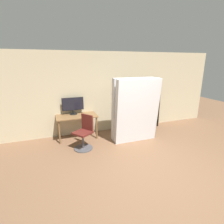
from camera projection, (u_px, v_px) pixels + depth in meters
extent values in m
plane|color=brown|center=(157.00, 176.00, 3.75)|extent=(16.00, 16.00, 0.00)
cube|color=#C6B793|center=(111.00, 92.00, 6.03)|extent=(8.00, 0.06, 2.70)
cube|color=brown|center=(77.00, 116.00, 5.46)|extent=(1.25, 0.66, 0.03)
cylinder|color=brown|center=(59.00, 133.00, 5.14)|extent=(0.05, 0.05, 0.72)
cylinder|color=brown|center=(97.00, 128.00, 5.50)|extent=(0.05, 0.05, 0.72)
cylinder|color=brown|center=(58.00, 126.00, 5.62)|extent=(0.05, 0.05, 0.72)
cylinder|color=brown|center=(93.00, 123.00, 5.99)|extent=(0.05, 0.05, 0.72)
cylinder|color=black|center=(73.00, 114.00, 5.60)|extent=(0.24, 0.24, 0.02)
cylinder|color=black|center=(73.00, 112.00, 5.58)|extent=(0.04, 0.04, 0.12)
cube|color=black|center=(73.00, 104.00, 5.52)|extent=(0.67, 0.02, 0.41)
cube|color=black|center=(73.00, 104.00, 5.51)|extent=(0.65, 0.03, 0.39)
cylinder|color=#4C4C51|center=(83.00, 148.00, 4.94)|extent=(0.52, 0.52, 0.03)
cylinder|color=#4C4C51|center=(83.00, 141.00, 4.87)|extent=(0.05, 0.05, 0.43)
cube|color=#591E19|center=(83.00, 133.00, 4.81)|extent=(0.61, 0.61, 0.05)
cube|color=#591E19|center=(87.00, 122.00, 4.90)|extent=(0.27, 0.34, 0.45)
cube|color=#2D2319|center=(143.00, 106.00, 6.39)|extent=(0.02, 0.31, 1.62)
cube|color=#2D2319|center=(157.00, 105.00, 6.59)|extent=(0.02, 0.31, 1.62)
cube|color=#2D2319|center=(148.00, 104.00, 6.62)|extent=(0.63, 0.02, 1.62)
cube|color=#2D2319|center=(149.00, 126.00, 6.71)|extent=(0.60, 0.27, 0.02)
cube|color=#2D2319|center=(149.00, 116.00, 6.60)|extent=(0.60, 0.27, 0.02)
cube|color=#2D2319|center=(150.00, 105.00, 6.49)|extent=(0.60, 0.27, 0.02)
cube|color=#2D2319|center=(151.00, 95.00, 6.38)|extent=(0.60, 0.27, 0.02)
cube|color=#2D2319|center=(151.00, 84.00, 6.27)|extent=(0.60, 0.27, 0.02)
cube|color=brown|center=(143.00, 123.00, 6.57)|extent=(0.04, 0.23, 0.26)
cube|color=red|center=(144.00, 122.00, 6.62)|extent=(0.04, 0.22, 0.31)
cube|color=gold|center=(145.00, 122.00, 6.63)|extent=(0.03, 0.23, 0.32)
cube|color=teal|center=(146.00, 122.00, 6.65)|extent=(0.03, 0.17, 0.25)
cube|color=silver|center=(146.00, 122.00, 6.70)|extent=(0.03, 0.15, 0.23)
cube|color=brown|center=(148.00, 122.00, 6.65)|extent=(0.04, 0.23, 0.28)
cube|color=orange|center=(143.00, 112.00, 6.49)|extent=(0.04, 0.23, 0.29)
cube|color=#1E4C9E|center=(145.00, 113.00, 6.46)|extent=(0.04, 0.19, 0.27)
cube|color=red|center=(145.00, 112.00, 6.52)|extent=(0.04, 0.21, 0.29)
cube|color=silver|center=(146.00, 111.00, 6.53)|extent=(0.04, 0.16, 0.35)
cube|color=gold|center=(148.00, 112.00, 6.53)|extent=(0.03, 0.23, 0.29)
cube|color=silver|center=(148.00, 112.00, 6.58)|extent=(0.02, 0.16, 0.25)
cube|color=#1E4C9E|center=(149.00, 111.00, 6.57)|extent=(0.04, 0.16, 0.31)
cube|color=teal|center=(150.00, 111.00, 6.58)|extent=(0.04, 0.17, 0.31)
cube|color=#287A38|center=(151.00, 112.00, 6.57)|extent=(0.03, 0.20, 0.26)
cube|color=red|center=(144.00, 103.00, 6.34)|extent=(0.03, 0.19, 0.25)
cube|color=teal|center=(145.00, 102.00, 6.37)|extent=(0.04, 0.18, 0.30)
cube|color=#287A38|center=(146.00, 101.00, 6.39)|extent=(0.03, 0.23, 0.35)
cube|color=gold|center=(146.00, 102.00, 6.42)|extent=(0.02, 0.18, 0.27)
cube|color=brown|center=(147.00, 101.00, 6.42)|extent=(0.03, 0.21, 0.32)
cube|color=orange|center=(147.00, 101.00, 6.47)|extent=(0.03, 0.16, 0.27)
cube|color=#1E4C9E|center=(149.00, 101.00, 6.41)|extent=(0.03, 0.23, 0.35)
cube|color=teal|center=(150.00, 101.00, 6.45)|extent=(0.02, 0.17, 0.32)
cube|color=#7A2D84|center=(144.00, 91.00, 6.24)|extent=(0.02, 0.16, 0.27)
cube|color=gold|center=(145.00, 91.00, 6.29)|extent=(0.03, 0.18, 0.27)
cube|color=red|center=(146.00, 91.00, 6.27)|extent=(0.03, 0.16, 0.29)
cube|color=orange|center=(147.00, 91.00, 6.27)|extent=(0.02, 0.16, 0.31)
cube|color=silver|center=(137.00, 111.00, 5.15)|extent=(1.34, 0.39, 1.93)
cube|color=beige|center=(156.00, 109.00, 5.36)|extent=(0.01, 0.39, 1.89)
cube|color=silver|center=(133.00, 109.00, 5.40)|extent=(1.34, 0.30, 1.93)
cube|color=beige|center=(151.00, 107.00, 5.61)|extent=(0.01, 0.30, 1.89)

